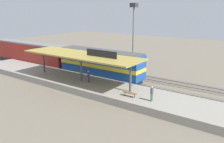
# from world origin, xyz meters

# --- Properties ---
(ground_plane) EXTENTS (120.00, 120.00, 0.00)m
(ground_plane) POSITION_xyz_m (2.00, 0.00, 0.00)
(ground_plane) COLOR #706656
(track_near) EXTENTS (3.20, 110.00, 0.16)m
(track_near) POSITION_xyz_m (0.00, 0.00, 0.03)
(track_near) COLOR #5F5649
(track_near) RESTS_ON ground
(track_far) EXTENTS (3.20, 110.00, 0.16)m
(track_far) POSITION_xyz_m (4.60, 0.00, 0.03)
(track_far) COLOR #5F5649
(track_far) RESTS_ON ground
(platform) EXTENTS (6.00, 44.00, 0.90)m
(platform) POSITION_xyz_m (-4.60, 0.00, 0.45)
(platform) COLOR gray
(platform) RESTS_ON ground
(station_canopy) EXTENTS (5.20, 18.00, 4.70)m
(station_canopy) POSITION_xyz_m (-4.60, -0.09, 4.53)
(station_canopy) COLOR #47474C
(station_canopy) RESTS_ON platform
(platform_bench) EXTENTS (0.44, 1.70, 0.50)m
(platform_bench) POSITION_xyz_m (-6.00, -8.79, 1.34)
(platform_bench) COLOR #333338
(platform_bench) RESTS_ON platform
(locomotive) EXTENTS (2.93, 14.43, 4.44)m
(locomotive) POSITION_xyz_m (0.00, 0.20, 2.41)
(locomotive) COLOR #28282D
(locomotive) RESTS_ON track_near
(passenger_carriage_single) EXTENTS (2.90, 20.00, 4.24)m
(passenger_carriage_single) POSITION_xyz_m (0.00, 18.20, 2.31)
(passenger_carriage_single) COLOR #28282D
(passenger_carriage_single) RESTS_ON track_near
(light_mast) EXTENTS (1.10, 1.10, 11.70)m
(light_mast) POSITION_xyz_m (7.80, -1.04, 8.40)
(light_mast) COLOR slate
(light_mast) RESTS_ON ground
(person_waiting) EXTENTS (0.34, 0.34, 1.71)m
(person_waiting) POSITION_xyz_m (-5.79, -11.43, 1.85)
(person_waiting) COLOR #23603D
(person_waiting) RESTS_ON platform
(person_walking) EXTENTS (0.34, 0.34, 1.71)m
(person_walking) POSITION_xyz_m (-4.70, -1.42, 1.85)
(person_walking) COLOR #663375
(person_walking) RESTS_ON platform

